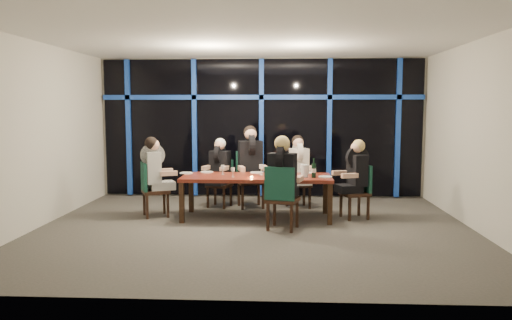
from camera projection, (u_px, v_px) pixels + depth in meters
The scene contains 29 objects.
room at pixel (254, 102), 7.79m from camera, with size 7.04×7.00×3.02m.
window_wall at pixel (262, 126), 10.75m from camera, with size 6.86×0.43×2.94m.
dining_table at pixel (257, 180), 8.73m from camera, with size 2.60×1.00×0.75m.
chair_far_left at pixel (221, 180), 9.81m from camera, with size 0.53×0.53×0.92m.
chair_far_mid at pixel (250, 176), 9.77m from camera, with size 0.61×0.61×1.08m.
chair_far_right at pixel (297, 180), 9.74m from camera, with size 0.55×0.55×0.96m.
chair_end_left at pixel (151, 187), 8.85m from camera, with size 0.59×0.59×0.97m.
chair_end_right at pixel (359, 188), 8.74m from camera, with size 0.55×0.55×0.95m.
chair_near_mid at pixel (281, 195), 7.84m from camera, with size 0.58×0.58×1.02m.
diner_far_left at pixel (219, 162), 9.70m from camera, with size 0.54×0.62×0.89m.
diner_far_mid at pixel (251, 155), 9.63m from camera, with size 0.62×0.73×1.06m.
diner_far_right at pixel (298, 161), 9.62m from camera, with size 0.56×0.65×0.94m.
diner_end_left at pixel (155, 165), 8.84m from camera, with size 0.67×0.61×0.95m.
diner_end_right at pixel (355, 167), 8.68m from camera, with size 0.64×0.56×0.92m.
diner_near_mid at pixel (283, 169), 7.88m from camera, with size 0.59×0.69×1.00m.
plate_far_left at pixel (207, 172), 9.19m from camera, with size 0.24×0.24×0.01m, color white.
plate_far_mid at pixel (257, 172), 9.11m from camera, with size 0.24×0.24×0.01m, color white.
plate_far_right at pixel (307, 173), 9.09m from camera, with size 0.24×0.24×0.01m, color white.
plate_end_left at pixel (187, 173), 9.05m from camera, with size 0.24×0.24×0.01m, color white.
plate_end_right at pixel (325, 177), 8.55m from camera, with size 0.24×0.24×0.01m, color white.
plate_near_mid at pixel (291, 178), 8.44m from camera, with size 0.24×0.24×0.01m, color white.
wine_bottle at pixel (314, 170), 8.49m from camera, with size 0.08×0.08×0.33m.
water_pitcher at pixel (305, 171), 8.54m from camera, with size 0.13×0.12×0.21m.
tea_light at pixel (252, 177), 8.45m from camera, with size 0.05×0.05×0.03m, color #FFAD4C.
wine_glass_a at pixel (233, 170), 8.55m from camera, with size 0.06×0.06×0.17m.
wine_glass_b at pixel (261, 167), 8.83m from camera, with size 0.07×0.07×0.19m.
wine_glass_c at pixel (288, 169), 8.73m from camera, with size 0.06×0.06×0.17m.
wine_glass_d at pixel (223, 168), 8.91m from camera, with size 0.06×0.06×0.17m.
wine_glass_e at pixel (302, 167), 8.89m from camera, with size 0.07×0.07×0.19m.
Camera 1 is at (0.43, -7.83, 1.94)m, focal length 35.00 mm.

